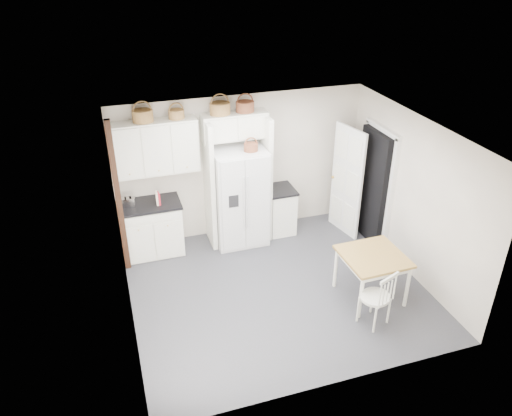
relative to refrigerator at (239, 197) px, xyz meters
name	(u,v)px	position (x,y,z in m)	size (l,w,h in m)	color
floor	(277,289)	(0.15, -1.61, -0.89)	(4.50, 4.50, 0.00)	#3F404A
ceiling	(281,134)	(0.15, -1.61, 1.71)	(4.50, 4.50, 0.00)	white
wall_back	(241,166)	(0.15, 0.39, 0.41)	(4.50, 4.50, 0.00)	#B4A99D
wall_left	(122,244)	(-2.10, -1.61, 0.41)	(4.00, 4.00, 0.00)	#B4A99D
wall_right	(412,197)	(2.40, -1.61, 0.41)	(4.00, 4.00, 0.00)	#B4A99D
refrigerator	(239,197)	(0.00, 0.00, 0.00)	(0.92, 0.74, 1.77)	silver
base_cab_left	(152,229)	(-1.57, 0.09, -0.42)	(1.00, 0.63, 0.93)	white
base_cab_right	(280,211)	(0.80, 0.09, -0.47)	(0.48, 0.57, 0.84)	white
dining_table	(371,276)	(1.45, -2.19, -0.51)	(0.90, 0.90, 0.75)	brown
windsor_chair	(375,297)	(1.20, -2.74, -0.43)	(0.44, 0.40, 0.91)	white
counter_left	(149,204)	(-1.57, 0.09, 0.06)	(1.04, 0.67, 0.04)	black
counter_right	(280,190)	(0.80, 0.09, -0.03)	(0.52, 0.61, 0.04)	black
toaster	(128,202)	(-1.90, 0.07, 0.16)	(0.23, 0.13, 0.16)	silver
cookbook_red	(158,198)	(-1.40, 0.01, 0.19)	(0.03, 0.14, 0.21)	red
cookbook_cream	(157,198)	(-1.43, 0.01, 0.20)	(0.03, 0.15, 0.22)	beige
basket_upper_b	(143,116)	(-1.49, 0.22, 1.56)	(0.33, 0.33, 0.19)	brown
basket_upper_c	(176,114)	(-0.96, 0.22, 1.54)	(0.25, 0.25, 0.15)	brown
basket_bridge_a	(220,109)	(-0.24, 0.22, 1.56)	(0.34, 0.34, 0.19)	brown
basket_bridge_b	(245,107)	(0.19, 0.22, 1.55)	(0.31, 0.31, 0.18)	brown
basket_fridge_b	(251,147)	(0.19, -0.10, 0.95)	(0.24, 0.24, 0.13)	brown
upper_cabinet	(155,147)	(-1.35, 0.22, 1.01)	(1.40, 0.34, 0.90)	white
bridge_cabinet	(235,126)	(0.00, 0.22, 1.24)	(1.12, 0.34, 0.45)	white
fridge_panel_left	(209,185)	(-0.51, 0.09, 0.26)	(0.08, 0.60, 2.30)	white
fridge_panel_right	(265,177)	(0.51, 0.09, 0.26)	(0.08, 0.60, 2.30)	white
trim_post	(118,199)	(-2.05, -0.26, 0.41)	(0.09, 0.09, 2.60)	black
doorway_void	(374,187)	(2.31, -0.61, 0.14)	(0.18, 0.85, 2.05)	black
door_slab	(347,181)	(1.95, -0.27, 0.14)	(0.80, 0.04, 2.05)	white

